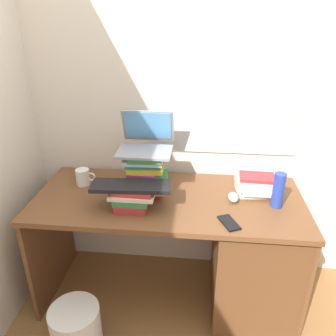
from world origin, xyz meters
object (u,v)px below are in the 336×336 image
Objects in this scene: laptop at (146,141)px; computer_mouse at (233,197)px; book_stack_tall at (145,174)px; water_bottle at (278,190)px; book_stack_keyboard_riser at (132,197)px; book_stack_side at (256,185)px; keyboard at (131,186)px; mug at (83,177)px; desk at (233,251)px; wastebasket at (77,332)px; cell_phone at (229,223)px.

laptop reaches higher than computer_mouse.
water_bottle is (0.73, -0.08, -0.02)m from book_stack_tall.
book_stack_keyboard_riser is 0.72m from book_stack_side.
keyboard is 0.43m from mug.
book_stack_tall is at bearing 71.91° from keyboard.
book_stack_tall is 0.19m from book_stack_keyboard_riser.
water_bottle reaches higher than keyboard.
keyboard reaches higher than desk.
water_bottle is (0.10, -0.14, 0.05)m from book_stack_side.
laptop is at bearing 168.97° from computer_mouse.
mug is (-0.90, 0.10, 0.03)m from computer_mouse.
desk is 0.75m from keyboard.
wastebasket is (-0.81, -0.48, -0.59)m from computer_mouse.
computer_mouse is at bearing 56.90° from cell_phone.
book_stack_side is 0.38m from cell_phone.
book_stack_tall is 0.64m from book_stack_side.
mug reaches higher than computer_mouse.
cell_phone is at bearing -30.64° from book_stack_tall.
book_stack_tall is 0.92m from wastebasket.
book_stack_side is 0.69m from laptop.
desk is 0.47m from water_bottle.
book_stack_side is 0.73m from keyboard.
desk is at bearing 28.17° from wastebasket.
book_stack_tall is 0.52m from computer_mouse.
book_stack_tall reaches higher than keyboard.
computer_mouse is 0.25m from water_bottle.
book_stack_keyboard_riser reaches higher than computer_mouse.
book_stack_keyboard_riser is 0.07m from keyboard.
mug is 0.62× the size of water_bottle.
book_stack_tall is 1.04× the size of book_stack_side.
book_stack_side is 1.27m from wastebasket.
mug is at bearing 146.69° from book_stack_keyboard_riser.
mug is (-0.35, 0.23, -0.01)m from book_stack_keyboard_riser.
water_bottle is at bearing -55.10° from book_stack_side.
mug is at bearing 173.07° from water_bottle.
water_bottle reaches higher than cell_phone.
book_stack_keyboard_riser is (-0.04, -0.17, -0.06)m from book_stack_tall.
book_stack_tall is 1.07× the size of book_stack_keyboard_riser.
laptop is 0.77m from water_bottle.
wastebasket is at bearing -117.41° from laptop.
book_stack_keyboard_riser is at bearing 53.23° from wastebasket.
desk is at bearing -8.14° from mug.
keyboard is 1.37× the size of wastebasket.
desk is 1.01m from mug.
laptop reaches higher than keyboard.
computer_mouse is 0.91m from mug.
wastebasket is (-1.04, -0.44, -0.67)m from water_bottle.
book_stack_side is (0.68, 0.23, -0.01)m from book_stack_keyboard_riser.
water_bottle is at bearing 12.36° from cell_phone.
cell_phone is (0.51, -0.10, -0.06)m from book_stack_keyboard_riser.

